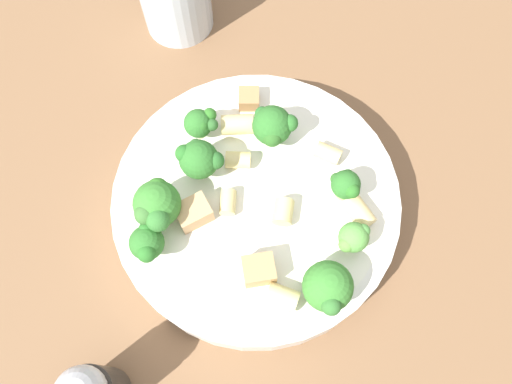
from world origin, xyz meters
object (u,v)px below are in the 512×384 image
rigatoni_6 (360,213)px  broccoli_floret_0 (273,126)px  broccoli_floret_4 (328,287)px  broccoli_floret_3 (354,238)px  broccoli_floret_1 (147,243)px  chicken_chunk_2 (249,99)px  rigatoni_4 (238,160)px  chicken_chunk_0 (193,213)px  rigatoni_0 (282,297)px  broccoli_floret_6 (199,159)px  broccoli_floret_2 (157,205)px  rigatoni_1 (328,153)px  chicken_chunk_1 (259,270)px  rigatoni_2 (237,125)px  broccoli_floret_5 (203,121)px  pasta_bowl (256,203)px  broccoli_floret_7 (346,185)px  rigatoni_3 (283,212)px  rigatoni_5 (228,202)px

rigatoni_6 → broccoli_floret_0: bearing=94.4°
broccoli_floret_4 → rigatoni_6: (0.06, 0.03, -0.01)m
broccoli_floret_3 → broccoli_floret_1: bearing=141.7°
broccoli_floret_1 → chicken_chunk_2: (0.15, 0.06, -0.01)m
rigatoni_4 → chicken_chunk_0: size_ratio=0.78×
broccoli_floret_1 → chicken_chunk_0: 0.04m
rigatoni_0 → broccoli_floret_6: bearing=81.5°
broccoli_floret_2 → rigatoni_1: (0.14, -0.05, -0.02)m
chicken_chunk_1 → broccoli_floret_6: bearing=79.0°
broccoli_floret_2 → rigatoni_2: 0.10m
broccoli_floret_5 → rigatoni_2: bearing=-32.9°
rigatoni_1 → chicken_chunk_0: (-0.12, 0.03, 0.00)m
pasta_bowl → rigatoni_1: bearing=-9.0°
rigatoni_2 → rigatoni_4: size_ratio=1.30×
chicken_chunk_1 → rigatoni_6: bearing=-10.0°
broccoli_floret_7 → chicken_chunk_1: bearing=-176.4°
broccoli_floret_5 → rigatoni_0: broccoli_floret_5 is taller
rigatoni_2 → broccoli_floret_5: bearing=147.1°
broccoli_floret_0 → rigatoni_6: broccoli_floret_0 is taller
pasta_bowl → chicken_chunk_1: size_ratio=9.94×
chicken_chunk_2 → chicken_chunk_1: bearing=-126.8°
broccoli_floret_2 → rigatoni_1: 0.15m
pasta_bowl → rigatoni_3: bearing=-76.6°
rigatoni_5 → rigatoni_6: bearing=-45.2°
broccoli_floret_6 → broccoli_floret_7: bearing=-50.0°
broccoli_floret_7 → rigatoni_0: 0.10m
rigatoni_2 → chicken_chunk_1: chicken_chunk_1 is taller
broccoli_floret_2 → broccoli_floret_5: broccoli_floret_2 is taller
broccoli_floret_6 → rigatoni_4: 0.04m
rigatoni_2 → chicken_chunk_0: (-0.08, -0.04, 0.00)m
broccoli_floret_4 → broccoli_floret_6: bearing=94.2°
broccoli_floret_4 → rigatoni_1: 0.12m
broccoli_floret_0 → rigatoni_5: 0.07m
rigatoni_2 → broccoli_floret_2: bearing=-166.9°
rigatoni_6 → chicken_chunk_0: (-0.10, 0.09, 0.00)m
broccoli_floret_1 → broccoli_floret_2: broccoli_floret_2 is taller
broccoli_floret_3 → rigatoni_4: bearing=101.4°
rigatoni_0 → rigatoni_1: (0.11, 0.07, -0.00)m
chicken_chunk_1 → broccoli_floret_2: bearing=109.3°
rigatoni_0 → chicken_chunk_1: chicken_chunk_1 is taller
chicken_chunk_1 → chicken_chunk_2: (0.09, 0.13, -0.00)m
broccoli_floret_7 → rigatoni_4: 0.09m
broccoli_floret_3 → broccoli_floret_7: (0.03, 0.04, 0.00)m
rigatoni_1 → broccoli_floret_3: bearing=-120.0°
rigatoni_2 → rigatoni_3: (-0.02, -0.09, -0.00)m
broccoli_floret_2 → broccoli_floret_0: bearing=-1.9°
rigatoni_3 → broccoli_floret_1: bearing=155.9°
chicken_chunk_0 → rigatoni_0: bearing=-83.8°
rigatoni_5 → chicken_chunk_2: (0.08, 0.07, 0.00)m
broccoli_floret_7 → rigatoni_2: broccoli_floret_7 is taller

